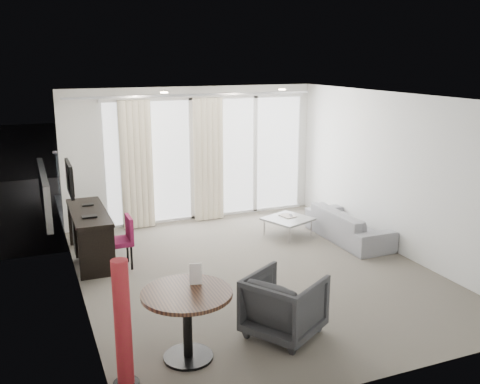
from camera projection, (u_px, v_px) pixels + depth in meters
name	position (u px, v px, depth m)	size (l,w,h in m)	color
floor	(255.00, 272.00, 8.04)	(5.00, 6.00, 0.00)	#5C564B
ceiling	(256.00, 97.00, 7.40)	(5.00, 6.00, 0.00)	white
wall_left	(76.00, 206.00, 6.80)	(0.00, 6.00, 2.60)	silver
wall_right	(397.00, 174.00, 8.64)	(0.00, 6.00, 2.60)	silver
wall_front	(385.00, 258.00, 5.03)	(5.00, 0.00, 2.60)	silver
window_panel	(208.00, 158.00, 10.54)	(4.00, 0.02, 2.38)	white
window_frame	(209.00, 158.00, 10.52)	(4.10, 0.06, 2.44)	white
curtain_left	(137.00, 165.00, 9.85)	(0.60, 0.20, 2.38)	beige
curtain_right	(209.00, 160.00, 10.37)	(0.60, 0.20, 2.38)	beige
curtain_track	(195.00, 95.00, 9.97)	(4.80, 0.04, 0.04)	#B2B2B7
downlight_a	(164.00, 92.00, 8.51)	(0.12, 0.12, 0.02)	#FFE0B2
downlight_b	(282.00, 90.00, 9.28)	(0.12, 0.12, 0.02)	#FFE0B2
desk	(90.00, 235.00, 8.44)	(0.54, 1.71, 0.80)	black
tv	(69.00, 178.00, 8.11)	(0.05, 0.80, 0.50)	black
desk_chair	(118.00, 243.00, 8.12)	(0.44, 0.41, 0.80)	maroon
round_table	(188.00, 325.00, 5.65)	(0.96, 0.96, 0.77)	#392216
menu_card	(196.00, 289.00, 5.75)	(0.13, 0.02, 0.24)	white
red_lamp	(123.00, 324.00, 5.12)	(0.26, 0.26, 1.31)	maroon
tub_armchair	(284.00, 305.00, 6.15)	(0.78, 0.80, 0.73)	#2E2F31
coffee_table	(288.00, 227.00, 9.64)	(0.73, 0.73, 0.33)	gray
remote	(291.00, 214.00, 9.71)	(0.05, 0.17, 0.02)	black
magazine	(288.00, 215.00, 9.70)	(0.25, 0.31, 0.02)	gray
sofa	(348.00, 225.00, 9.40)	(1.86, 0.73, 0.54)	gray
terrace_slab	(188.00, 201.00, 12.20)	(5.60, 3.00, 0.12)	#4D4D50
rattan_chair_a	(209.00, 187.00, 11.48)	(0.57, 0.57, 0.83)	brown
rattan_chair_b	(277.00, 178.00, 12.49)	(0.52, 0.52, 0.76)	brown
rattan_table	(221.00, 184.00, 12.56)	(0.49, 0.49, 0.49)	brown
balustrade	(170.00, 166.00, 13.37)	(5.50, 0.06, 1.05)	#B2B2B7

